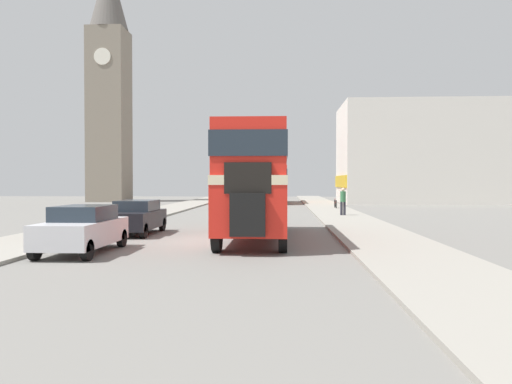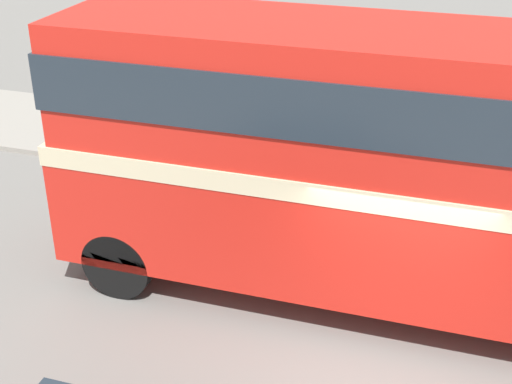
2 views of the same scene
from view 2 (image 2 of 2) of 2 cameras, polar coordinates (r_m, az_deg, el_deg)
The scene contains 3 objects.
ground_plane at distance 10.41m, azimuth 9.99°, elevation -14.09°, with size 120.00×120.00×0.00m, color slate.
sidewalk_right at distance 16.11m, azimuth 13.60°, elevation 1.61°, with size 3.50×120.00×0.12m.
double_decker_bus at distance 10.52m, azimuth 9.38°, elevation 3.36°, with size 2.49×9.80×4.38m.
Camera 2 is at (-7.87, -0.65, 6.78)m, focal length 50.00 mm.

